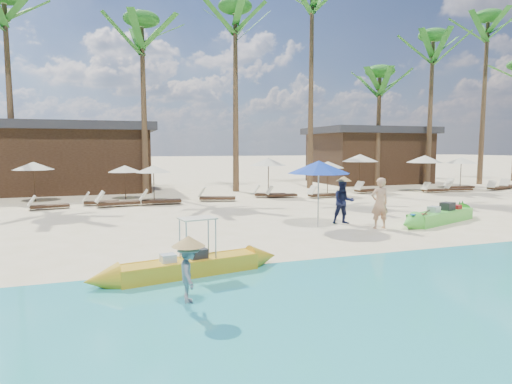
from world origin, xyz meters
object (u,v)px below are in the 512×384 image
object	(u,v)px
green_canoe	(441,216)
yellow_canoe	(190,266)
blue_umbrella	(319,167)
tourist	(380,203)

from	to	relation	value
green_canoe	yellow_canoe	distance (m)	10.58
blue_umbrella	tourist	bearing A→B (deg)	-23.93
yellow_canoe	tourist	xyz separation A→B (m)	(7.09, 3.35, 0.67)
yellow_canoe	blue_umbrella	size ratio (longest dim) A/B	2.08
tourist	blue_umbrella	bearing A→B (deg)	-18.86
yellow_canoe	blue_umbrella	distance (m)	6.93
green_canoe	blue_umbrella	distance (m)	5.14
yellow_canoe	blue_umbrella	bearing A→B (deg)	28.52
tourist	blue_umbrella	xyz separation A→B (m)	(-1.90, 0.85, 1.22)
green_canoe	yellow_canoe	bearing A→B (deg)	179.45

